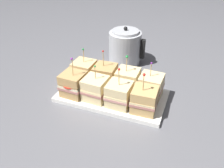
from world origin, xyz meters
The scene contains 11 objects.
ground_plane centered at (0.00, 0.00, 0.00)m, with size 6.00×6.00×0.00m, color slate.
serving_platter centered at (0.00, 0.00, 0.01)m, with size 0.46×0.24×0.02m.
sandwich_front_far_left centered at (-0.15, -0.05, 0.07)m, with size 0.10×0.10×0.18m.
sandwich_front_center_left centered at (-0.05, -0.05, 0.07)m, with size 0.10×0.10×0.16m.
sandwich_front_center_right centered at (0.05, -0.05, 0.07)m, with size 0.10×0.10×0.17m.
sandwich_front_far_right centered at (0.15, -0.05, 0.07)m, with size 0.10×0.10×0.17m.
sandwich_back_far_left centered at (-0.16, 0.05, 0.07)m, with size 0.10×0.10×0.17m.
sandwich_back_center_left centered at (-0.05, 0.05, 0.07)m, with size 0.10×0.10×0.17m.
sandwich_back_center_right centered at (0.05, 0.05, 0.07)m, with size 0.10×0.10×0.17m.
sandwich_back_far_right centered at (0.15, 0.05, 0.07)m, with size 0.10×0.10×0.16m.
kettle_steel centered at (-0.05, 0.34, 0.09)m, with size 0.19×0.17×0.20m.
Camera 1 is at (0.29, -0.78, 0.61)m, focal length 38.00 mm.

